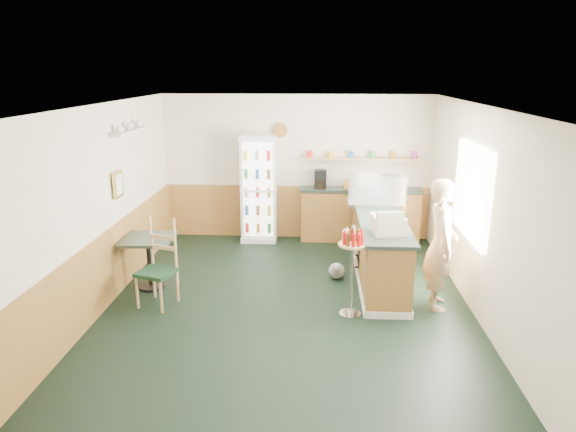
# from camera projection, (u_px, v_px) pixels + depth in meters

# --- Properties ---
(ground) EXTENTS (6.00, 6.00, 0.00)m
(ground) POSITION_uv_depth(u_px,v_px,m) (287.00, 303.00, 7.14)
(ground) COLOR black
(ground) RESTS_ON ground
(room_envelope) EXTENTS (5.04, 6.02, 2.72)m
(room_envelope) POSITION_uv_depth(u_px,v_px,m) (274.00, 185.00, 7.43)
(room_envelope) COLOR beige
(room_envelope) RESTS_ON ground
(service_counter) EXTENTS (0.68, 3.01, 1.01)m
(service_counter) POSITION_uv_depth(u_px,v_px,m) (378.00, 248.00, 7.97)
(service_counter) COLOR #9C6732
(service_counter) RESTS_ON ground
(back_counter) EXTENTS (2.24, 0.42, 1.69)m
(back_counter) POSITION_uv_depth(u_px,v_px,m) (359.00, 213.00, 9.61)
(back_counter) COLOR #9C6732
(back_counter) RESTS_ON ground
(drinks_fridge) EXTENTS (0.66, 0.54, 1.99)m
(drinks_fridge) POSITION_uv_depth(u_px,v_px,m) (259.00, 189.00, 9.54)
(drinks_fridge) COLOR white
(drinks_fridge) RESTS_ON ground
(display_case) EXTENTS (0.91, 0.48, 0.52)m
(display_case) POSITION_uv_depth(u_px,v_px,m) (377.00, 190.00, 8.24)
(display_case) COLOR silver
(display_case) RESTS_ON service_counter
(cash_register) EXTENTS (0.47, 0.49, 0.24)m
(cash_register) POSITION_uv_depth(u_px,v_px,m) (388.00, 224.00, 6.88)
(cash_register) COLOR beige
(cash_register) RESTS_ON service_counter
(shopkeeper) EXTENTS (0.48, 0.63, 1.78)m
(shopkeeper) POSITION_uv_depth(u_px,v_px,m) (441.00, 245.00, 6.81)
(shopkeeper) COLOR tan
(shopkeeper) RESTS_ON ground
(condiment_stand) EXTENTS (0.37, 0.37, 1.16)m
(condiment_stand) POSITION_uv_depth(u_px,v_px,m) (352.00, 258.00, 6.59)
(condiment_stand) COLOR silver
(condiment_stand) RESTS_ON ground
(newspaper_rack) EXTENTS (0.09, 0.47, 0.55)m
(newspaper_rack) POSITION_uv_depth(u_px,v_px,m) (355.00, 246.00, 7.91)
(newspaper_rack) COLOR black
(newspaper_rack) RESTS_ON ground
(cafe_table) EXTENTS (0.73, 0.73, 0.78)m
(cafe_table) POSITION_uv_depth(u_px,v_px,m) (149.00, 253.00, 7.51)
(cafe_table) COLOR black
(cafe_table) RESTS_ON ground
(cafe_chair) EXTENTS (0.57, 0.57, 1.21)m
(cafe_chair) POSITION_uv_depth(u_px,v_px,m) (158.00, 259.00, 7.01)
(cafe_chair) COLOR black
(cafe_chair) RESTS_ON ground
(dog_doorstop) EXTENTS (0.25, 0.32, 0.30)m
(dog_doorstop) POSITION_uv_depth(u_px,v_px,m) (337.00, 270.00, 7.93)
(dog_doorstop) COLOR #979791
(dog_doorstop) RESTS_ON ground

